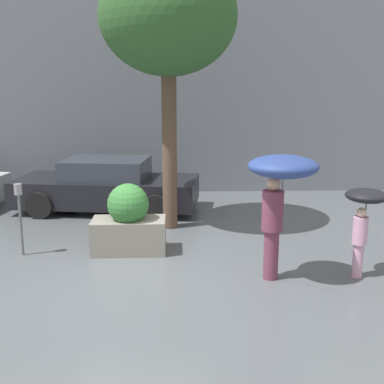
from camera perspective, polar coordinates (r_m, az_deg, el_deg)
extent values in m
plane|color=#51565B|center=(8.16, -6.29, -9.74)|extent=(40.00, 40.00, 0.00)
cube|color=slate|center=(14.05, -4.77, 12.17)|extent=(18.00, 0.30, 6.00)
cube|color=gray|center=(9.17, -7.48, -5.13)|extent=(1.37, 0.72, 0.63)
sphere|color=#337033|center=(9.01, -7.59, -1.44)|extent=(0.77, 0.77, 0.77)
cylinder|color=brown|center=(7.94, 9.35, -7.32)|extent=(0.24, 0.24, 0.82)
cylinder|color=brown|center=(7.72, 9.54, -2.19)|extent=(0.34, 0.34, 0.65)
sphere|color=tan|center=(7.63, 9.66, 0.97)|extent=(0.22, 0.22, 0.22)
cylinder|color=#4C4C51|center=(7.57, 10.66, 0.41)|extent=(0.02, 0.02, 0.69)
ellipsoid|color=navy|center=(7.50, 10.77, 3.00)|extent=(1.08, 1.08, 0.35)
cylinder|color=#D199B7|center=(8.39, 19.05, -7.68)|extent=(0.17, 0.17, 0.57)
cylinder|color=#D199B7|center=(8.23, 19.31, -4.33)|extent=(0.24, 0.24, 0.45)
sphere|color=beige|center=(8.15, 19.46, -2.28)|extent=(0.15, 0.15, 0.15)
cylinder|color=#4C4C51|center=(8.24, 19.88, -2.24)|extent=(0.02, 0.02, 0.54)
ellipsoid|color=black|center=(8.18, 20.02, -0.42)|extent=(0.68, 0.68, 0.22)
cube|color=black|center=(12.23, -10.01, 0.14)|extent=(4.67, 2.42, 0.64)
cube|color=#2D333D|center=(12.13, -10.11, 2.76)|extent=(2.20, 1.81, 0.49)
cylinder|color=black|center=(11.90, -17.59, -1.51)|extent=(0.65, 0.30, 0.63)
cylinder|color=black|center=(13.54, -14.60, 0.35)|extent=(0.65, 0.30, 0.63)
cylinder|color=black|center=(11.11, -4.33, -1.92)|extent=(0.65, 0.30, 0.63)
cylinder|color=black|center=(12.86, -2.94, 0.10)|extent=(0.65, 0.30, 0.63)
cylinder|color=brown|center=(10.34, -2.69, 5.61)|extent=(0.32, 0.32, 3.67)
ellipsoid|color=#2D5628|center=(10.36, -2.84, 20.11)|extent=(2.82, 2.82, 2.40)
cylinder|color=#595B60|center=(9.38, -19.62, -3.73)|extent=(0.05, 0.05, 1.15)
cylinder|color=gray|center=(9.22, -19.93, 0.30)|extent=(0.14, 0.14, 0.20)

